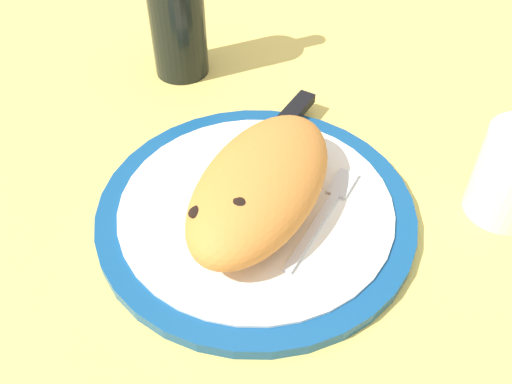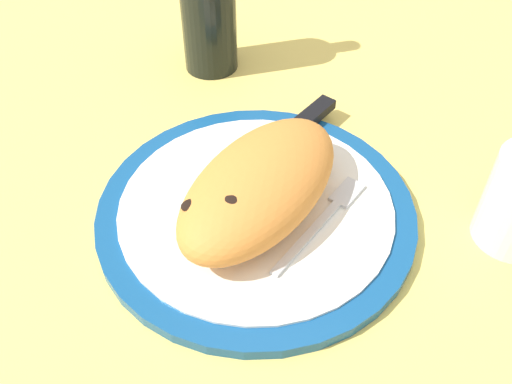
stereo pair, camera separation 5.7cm
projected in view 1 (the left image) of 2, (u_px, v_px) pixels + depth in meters
ground_plane at (256, 226)px, 60.95cm from camera, size 150.00×150.00×3.00cm
plate at (256, 211)px, 59.33cm from camera, size 32.93×32.93×1.62cm
calzone at (261, 185)px, 56.05cm from camera, size 24.29×16.81×6.70cm
fork at (327, 208)px, 58.20cm from camera, size 15.19×4.55×0.40cm
knife at (277, 131)px, 66.34cm from camera, size 22.62×5.56×1.20cm
water_glass at (511, 179)px, 57.55cm from camera, size 7.57×7.57×10.05cm
wine_bottle at (175, 0)px, 71.48cm from camera, size 7.24×7.24×25.44cm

